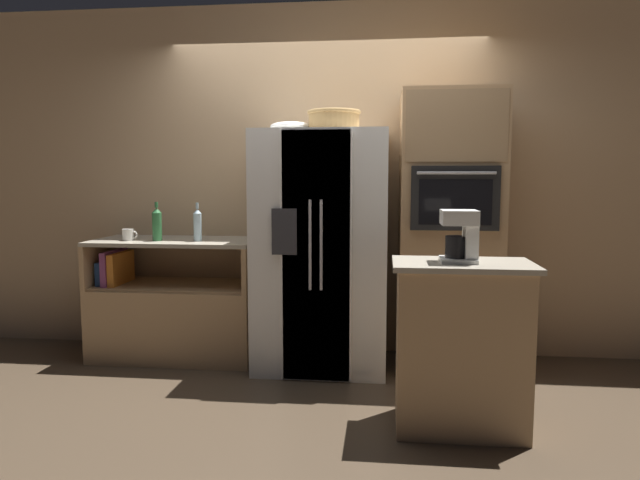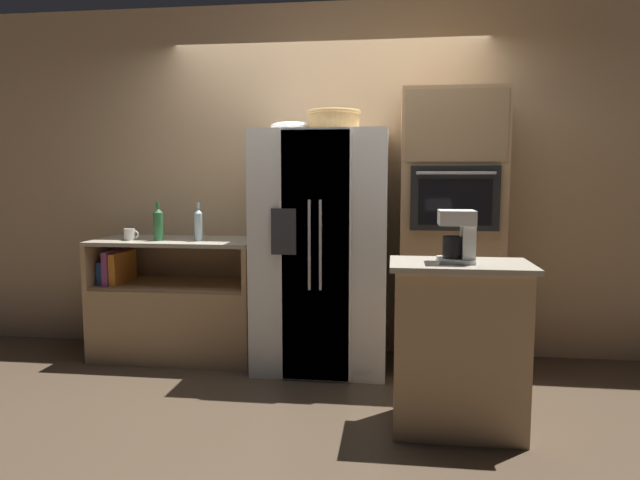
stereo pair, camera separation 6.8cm
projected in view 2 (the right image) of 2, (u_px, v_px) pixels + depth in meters
ground_plane at (320, 367)px, 4.31m from camera, size 20.00×20.00×0.00m
wall_back at (327, 181)px, 4.64m from camera, size 12.00×0.06×2.80m
counter_left at (178, 313)px, 4.56m from camera, size 1.28×0.63×0.94m
refrigerator at (322, 250)px, 4.27m from camera, size 0.97×0.82×1.76m
wall_oven at (449, 232)px, 4.19m from camera, size 0.72×0.74×2.03m
island_counter at (458, 346)px, 3.20m from camera, size 0.78×0.48×0.96m
wicker_basket at (334, 120)px, 4.10m from camera, size 0.39×0.39×0.14m
fruit_bowl at (291, 127)px, 4.17m from camera, size 0.30×0.30×0.07m
bottle_tall at (158, 224)px, 4.39m from camera, size 0.07×0.07×0.30m
bottle_short at (198, 224)px, 4.37m from camera, size 0.06×0.06×0.30m
mug at (130, 234)px, 4.43m from camera, size 0.12×0.08×0.09m
coffee_maker at (460, 234)px, 3.13m from camera, size 0.19×0.20×0.29m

